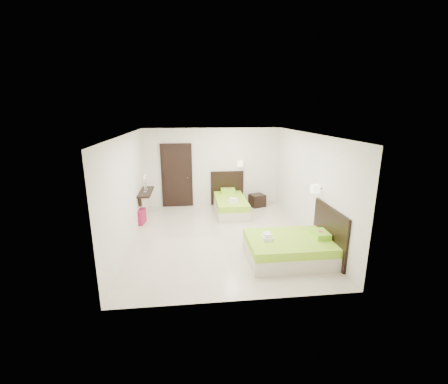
{
  "coord_description": "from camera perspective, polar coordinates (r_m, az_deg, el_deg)",
  "views": [
    {
      "loc": [
        -0.75,
        -7.13,
        3.12
      ],
      "look_at": [
        0.1,
        0.3,
        1.1
      ],
      "focal_mm": 24.0,
      "sensor_mm": 36.0,
      "label": 1
    }
  ],
  "objects": [
    {
      "name": "bed_single",
      "position": [
        9.54,
        1.22,
        -2.2
      ],
      "size": [
        1.12,
        1.86,
        1.54
      ],
      "color": "beige",
      "rests_on": "ground"
    },
    {
      "name": "console_shelf",
      "position": [
        9.12,
        -14.72,
        -0.01
      ],
      "size": [
        0.35,
        1.2,
        0.78
      ],
      "color": "black",
      "rests_on": "ground"
    },
    {
      "name": "ottoman",
      "position": [
        8.94,
        -16.26,
        -4.5
      ],
      "size": [
        0.48,
        0.48,
        0.42
      ],
      "primitive_type": "cube",
      "rotation": [
        0.0,
        0.0,
        -0.16
      ],
      "color": "maroon",
      "rests_on": "ground"
    },
    {
      "name": "nightstand",
      "position": [
        10.18,
        6.33,
        -1.6
      ],
      "size": [
        0.58,
        0.55,
        0.42
      ],
      "primitive_type": "cube",
      "rotation": [
        0.0,
        0.0,
        0.35
      ],
      "color": "black",
      "rests_on": "ground"
    },
    {
      "name": "floor",
      "position": [
        7.81,
        -0.48,
        -8.41
      ],
      "size": [
        5.5,
        5.5,
        0.0
      ],
      "primitive_type": "plane",
      "color": "beige",
      "rests_on": "ground"
    },
    {
      "name": "bed_double",
      "position": [
        6.78,
        12.9,
        -10.16
      ],
      "size": [
        1.82,
        1.55,
        1.5
      ],
      "color": "beige",
      "rests_on": "ground"
    },
    {
      "name": "door",
      "position": [
        10.05,
        -8.96,
        3.05
      ],
      "size": [
        1.02,
        0.15,
        2.14
      ],
      "color": "black",
      "rests_on": "ground"
    }
  ]
}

